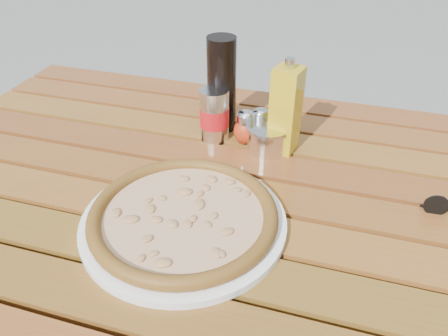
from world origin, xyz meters
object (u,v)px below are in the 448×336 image
(plate, at_px, (184,222))
(parmesan_tin, at_px, (268,137))
(table, at_px, (221,215))
(dark_bottle, at_px, (222,85))
(oregano_shaker, at_px, (260,125))
(soda_can, at_px, (214,115))
(pepper_shaker, at_px, (246,128))
(olive_oil_cruet, at_px, (286,110))
(pizza, at_px, (183,215))

(plate, relative_size, parmesan_tin, 3.09)
(table, relative_size, parmesan_tin, 12.03)
(table, bearing_deg, dark_bottle, 106.62)
(oregano_shaker, relative_size, soda_can, 0.68)
(pepper_shaker, bearing_deg, oregano_shaker, 34.47)
(table, xyz_separation_m, pepper_shaker, (0.00, 0.17, 0.11))
(table, xyz_separation_m, olive_oil_cruet, (0.09, 0.17, 0.17))
(pepper_shaker, bearing_deg, table, -91.60)
(table, distance_m, plate, 0.15)
(pizza, height_order, oregano_shaker, oregano_shaker)
(pizza, xyz_separation_m, oregano_shaker, (0.06, 0.32, 0.02))
(pepper_shaker, bearing_deg, plate, -96.60)
(table, distance_m, pepper_shaker, 0.21)
(soda_can, relative_size, olive_oil_cruet, 0.57)
(table, bearing_deg, soda_can, 111.53)
(soda_can, xyz_separation_m, olive_oil_cruet, (0.16, -0.00, 0.04))
(oregano_shaker, xyz_separation_m, dark_bottle, (-0.10, 0.03, 0.07))
(pizza, distance_m, pepper_shaker, 0.30)
(dark_bottle, bearing_deg, olive_oil_cruet, -19.16)
(oregano_shaker, bearing_deg, pepper_shaker, -145.53)
(table, height_order, oregano_shaker, oregano_shaker)
(table, relative_size, soda_can, 11.67)
(table, relative_size, plate, 3.89)
(oregano_shaker, xyz_separation_m, olive_oil_cruet, (0.06, -0.02, 0.06))
(parmesan_tin, bearing_deg, plate, -107.21)
(oregano_shaker, distance_m, soda_can, 0.11)
(dark_bottle, distance_m, olive_oil_cruet, 0.17)
(plate, bearing_deg, parmesan_tin, 72.79)
(table, height_order, parmesan_tin, parmesan_tin)
(table, height_order, olive_oil_cruet, olive_oil_cruet)
(soda_can, bearing_deg, olive_oil_cruet, -1.73)
(pepper_shaker, bearing_deg, soda_can, 178.31)
(plate, bearing_deg, olive_oil_cruet, 67.91)
(oregano_shaker, distance_m, olive_oil_cruet, 0.08)
(pizza, relative_size, dark_bottle, 1.78)
(table, distance_m, dark_bottle, 0.30)
(pizza, relative_size, soda_can, 3.26)
(oregano_shaker, height_order, soda_can, soda_can)
(olive_oil_cruet, distance_m, parmesan_tin, 0.07)
(table, relative_size, pepper_shaker, 17.07)
(plate, xyz_separation_m, parmesan_tin, (0.09, 0.29, 0.02))
(oregano_shaker, xyz_separation_m, soda_can, (-0.10, -0.02, 0.02))
(plate, relative_size, soda_can, 3.00)
(table, height_order, soda_can, soda_can)
(pizza, xyz_separation_m, pepper_shaker, (0.03, 0.30, 0.02))
(dark_bottle, bearing_deg, oregano_shaker, -17.71)
(pizza, relative_size, parmesan_tin, 3.37)
(soda_can, distance_m, olive_oil_cruet, 0.16)
(oregano_shaker, relative_size, olive_oil_cruet, 0.39)
(table, xyz_separation_m, pizza, (-0.03, -0.13, 0.10))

